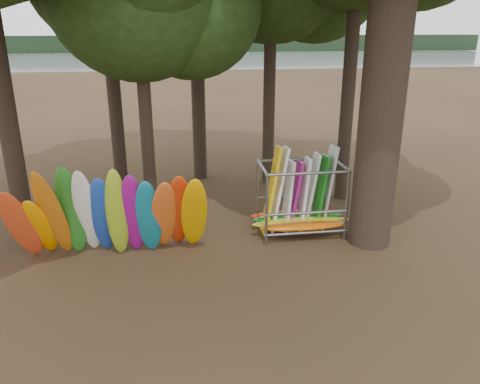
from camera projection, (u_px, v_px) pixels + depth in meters
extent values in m
plane|color=#47331E|center=(220.00, 257.00, 13.25)|extent=(120.00, 120.00, 0.00)
plane|color=gray|center=(178.00, 70.00, 69.19)|extent=(160.00, 160.00, 0.00)
cube|color=black|center=(174.00, 44.00, 115.14)|extent=(160.00, 4.00, 4.00)
cylinder|color=black|center=(109.00, 39.00, 16.86)|extent=(0.51, 0.51, 11.47)
cylinder|color=black|center=(196.00, 24.00, 18.25)|extent=(0.56, 0.56, 12.53)
cylinder|color=black|center=(270.00, 53.00, 18.03)|extent=(0.48, 0.48, 10.39)
cylinder|color=black|center=(144.00, 91.00, 14.57)|extent=(0.42, 0.42, 8.56)
cylinder|color=black|center=(353.00, 24.00, 15.79)|extent=(0.48, 0.48, 12.50)
cylinder|color=black|center=(392.00, 4.00, 11.96)|extent=(1.23, 1.23, 13.43)
ellipsoid|color=red|center=(21.00, 226.00, 12.36)|extent=(0.89, 1.69, 2.54)
ellipsoid|color=#FF9200|center=(40.00, 227.00, 12.66)|extent=(0.74, 1.71, 2.26)
ellipsoid|color=#C66211|center=(53.00, 215.00, 12.42)|extent=(0.85, 1.88, 3.05)
ellipsoid|color=#297A23|center=(71.00, 212.00, 12.74)|extent=(0.75, 1.12, 2.91)
ellipsoid|color=white|center=(87.00, 212.00, 12.77)|extent=(0.64, 1.51, 2.89)
ellipsoid|color=#1B3FA5|center=(103.00, 216.00, 12.88)|extent=(0.75, 1.35, 2.63)
ellipsoid|color=#89A81F|center=(117.00, 213.00, 12.72)|extent=(0.71, 1.13, 2.85)
ellipsoid|color=#830E71|center=(133.00, 215.00, 12.85)|extent=(0.69, 1.22, 2.69)
ellipsoid|color=#106B82|center=(149.00, 217.00, 12.87)|extent=(0.73, 1.22, 2.53)
ellipsoid|color=#E15B1D|center=(164.00, 216.00, 12.93)|extent=(0.91, 1.77, 2.59)
ellipsoid|color=red|center=(179.00, 212.00, 13.05)|extent=(0.82, 1.84, 2.74)
ellipsoid|color=#E5A001|center=(194.00, 214.00, 12.98)|extent=(0.79, 1.77, 2.68)
ellipsoid|color=#C5550A|center=(304.00, 226.00, 14.29)|extent=(2.75, 0.55, 0.24)
ellipsoid|color=#ABB217|center=(301.00, 222.00, 14.57)|extent=(3.13, 0.55, 0.24)
ellipsoid|color=#1A761F|center=(298.00, 217.00, 14.94)|extent=(2.96, 0.55, 0.24)
ellipsoid|color=red|center=(296.00, 214.00, 15.19)|extent=(3.01, 0.55, 0.24)
cube|color=#E5B70C|center=(271.00, 191.00, 14.42)|extent=(0.57, 0.78, 2.79)
cube|color=white|center=(278.00, 190.00, 14.61)|extent=(0.61, 0.80, 2.72)
cube|color=silver|center=(288.00, 198.00, 14.53)|extent=(0.34, 0.77, 2.33)
cube|color=#A11A83|center=(294.00, 196.00, 14.77)|extent=(0.48, 0.75, 2.24)
cube|color=white|center=(304.00, 195.00, 14.63)|extent=(0.36, 0.76, 2.40)
cube|color=silver|center=(310.00, 192.00, 14.83)|extent=(0.53, 0.76, 2.48)
cube|color=#1A781B|center=(320.00, 194.00, 14.68)|extent=(0.45, 0.78, 2.44)
cube|color=silver|center=(327.00, 188.00, 14.79)|extent=(0.55, 0.81, 2.71)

